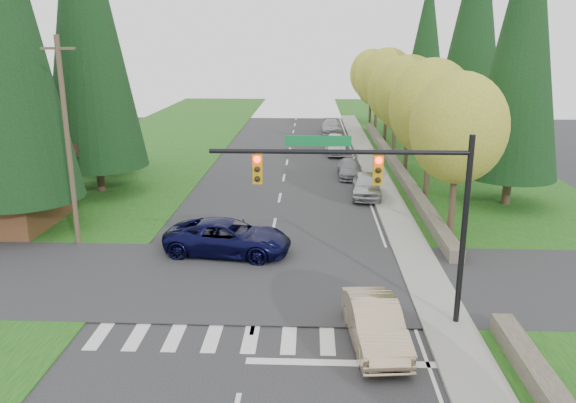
# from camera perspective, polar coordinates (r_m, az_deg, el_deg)

# --- Properties ---
(ground) EXTENTS (120.00, 120.00, 0.00)m
(ground) POSITION_cam_1_polar(r_m,az_deg,el_deg) (16.94, -5.02, -19.04)
(ground) COLOR #28282B
(ground) RESTS_ON ground
(grass_east) EXTENTS (14.00, 110.00, 0.06)m
(grass_east) POSITION_cam_1_polar(r_m,az_deg,el_deg) (36.80, 19.71, -0.23)
(grass_east) COLOR #184913
(grass_east) RESTS_ON ground
(grass_west) EXTENTS (14.00, 110.00, 0.06)m
(grass_west) POSITION_cam_1_polar(r_m,az_deg,el_deg) (38.17, -20.82, 0.22)
(grass_west) COLOR #184913
(grass_west) RESTS_ON ground
(cross_street) EXTENTS (120.00, 8.00, 0.10)m
(cross_street) POSITION_cam_1_polar(r_m,az_deg,el_deg) (23.90, -2.60, -8.01)
(cross_street) COLOR #28282B
(cross_street) RESTS_ON ground
(sidewalk_east) EXTENTS (1.80, 80.00, 0.13)m
(sidewalk_east) POSITION_cam_1_polar(r_m,az_deg,el_deg) (37.35, 9.87, 0.77)
(sidewalk_east) COLOR gray
(sidewalk_east) RESTS_ON ground
(curb_east) EXTENTS (0.20, 80.00, 0.13)m
(curb_east) POSITION_cam_1_polar(r_m,az_deg,el_deg) (37.25, 8.57, 0.79)
(curb_east) COLOR gray
(curb_east) RESTS_ON ground
(stone_wall_north) EXTENTS (0.70, 40.00, 0.70)m
(stone_wall_north) POSITION_cam_1_polar(r_m,az_deg,el_deg) (45.23, 10.77, 3.75)
(stone_wall_north) COLOR #4C4438
(stone_wall_north) RESTS_ON ground
(traffic_signal) EXTENTS (8.70, 0.37, 6.80)m
(traffic_signal) POSITION_cam_1_polar(r_m,az_deg,el_deg) (19.00, 9.54, 1.36)
(traffic_signal) COLOR black
(traffic_signal) RESTS_ON ground
(utility_pole) EXTENTS (1.60, 0.24, 10.00)m
(utility_pole) POSITION_cam_1_polar(r_m,az_deg,el_deg) (28.56, -21.46, 5.67)
(utility_pole) COLOR #473828
(utility_pole) RESTS_ON ground
(decid_tree_0) EXTENTS (4.80, 4.80, 8.37)m
(decid_tree_0) POSITION_cam_1_polar(r_m,az_deg,el_deg) (28.97, 16.93, 7.13)
(decid_tree_0) COLOR #38281C
(decid_tree_0) RESTS_ON ground
(decid_tree_1) EXTENTS (5.20, 5.20, 8.80)m
(decid_tree_1) POSITION_cam_1_polar(r_m,az_deg,el_deg) (35.73, 14.38, 9.20)
(decid_tree_1) COLOR #38281C
(decid_tree_1) RESTS_ON ground
(decid_tree_2) EXTENTS (5.00, 5.00, 8.82)m
(decid_tree_2) POSITION_cam_1_polar(r_m,az_deg,el_deg) (42.52, 12.22, 10.52)
(decid_tree_2) COLOR #38281C
(decid_tree_2) RESTS_ON ground
(decid_tree_3) EXTENTS (5.00, 5.00, 8.55)m
(decid_tree_3) POSITION_cam_1_polar(r_m,az_deg,el_deg) (49.45, 10.97, 11.00)
(decid_tree_3) COLOR #38281C
(decid_tree_3) RESTS_ON ground
(decid_tree_4) EXTENTS (5.40, 5.40, 9.18)m
(decid_tree_4) POSITION_cam_1_polar(r_m,az_deg,el_deg) (56.35, 10.06, 12.03)
(decid_tree_4) COLOR #38281C
(decid_tree_4) RESTS_ON ground
(decid_tree_5) EXTENTS (4.80, 4.80, 8.30)m
(decid_tree_5) POSITION_cam_1_polar(r_m,az_deg,el_deg) (63.29, 9.03, 12.00)
(decid_tree_5) COLOR #38281C
(decid_tree_5) RESTS_ON ground
(decid_tree_6) EXTENTS (5.20, 5.20, 8.86)m
(decid_tree_6) POSITION_cam_1_polar(r_m,az_deg,el_deg) (70.23, 8.48, 12.67)
(decid_tree_6) COLOR #38281C
(decid_tree_6) RESTS_ON ground
(conifer_w_a) EXTENTS (6.12, 6.12, 19.80)m
(conifer_w_a) POSITION_cam_1_polar(r_m,az_deg,el_deg) (31.55, -27.14, 16.28)
(conifer_w_a) COLOR #38281C
(conifer_w_a) RESTS_ON ground
(conifer_w_c) EXTENTS (6.46, 6.46, 20.80)m
(conifer_w_c) POSITION_cam_1_polar(r_m,az_deg,el_deg) (38.42, -19.91, 17.44)
(conifer_w_c) COLOR #38281C
(conifer_w_c) RESTS_ON ground
(conifer_w_e) EXTENTS (5.78, 5.78, 18.80)m
(conifer_w_e) POSITION_cam_1_polar(r_m,az_deg,el_deg) (44.70, -19.33, 15.87)
(conifer_w_e) COLOR #38281C
(conifer_w_e) RESTS_ON ground
(conifer_e_a) EXTENTS (5.44, 5.44, 17.80)m
(conifer_e_a) POSITION_cam_1_polar(r_m,az_deg,el_deg) (35.83, 22.79, 14.92)
(conifer_e_a) COLOR #38281C
(conifer_e_a) RESTS_ON ground
(conifer_e_b) EXTENTS (6.12, 6.12, 19.80)m
(conifer_e_b) POSITION_cam_1_polar(r_m,az_deg,el_deg) (49.51, 18.40, 16.46)
(conifer_e_b) COLOR #38281C
(conifer_e_b) RESTS_ON ground
(conifer_e_c) EXTENTS (5.10, 5.10, 16.80)m
(conifer_e_c) POSITION_cam_1_polar(r_m,az_deg,el_deg) (62.91, 13.88, 15.15)
(conifer_e_c) COLOR #38281C
(conifer_e_c) RESTS_ON ground
(sedan_champagne) EXTENTS (2.03, 4.67, 1.50)m
(sedan_champagne) POSITION_cam_1_polar(r_m,az_deg,el_deg) (19.12, 8.84, -12.18)
(sedan_champagne) COLOR #CAAF87
(sedan_champagne) RESTS_ON ground
(suv_navy) EXTENTS (6.21, 3.49, 1.64)m
(suv_navy) POSITION_cam_1_polar(r_m,az_deg,el_deg) (26.57, -6.07, -3.66)
(suv_navy) COLOR black
(suv_navy) RESTS_ON ground
(parked_car_a) EXTENTS (2.19, 4.68, 1.55)m
(parked_car_a) POSITION_cam_1_polar(r_m,az_deg,el_deg) (36.52, 8.00, 1.66)
(parked_car_a) COLOR #B4B5B9
(parked_car_a) RESTS_ON ground
(parked_car_b) EXTENTS (1.75, 4.28, 1.24)m
(parked_car_b) POSITION_cam_1_polar(r_m,az_deg,el_deg) (41.87, 6.30, 3.34)
(parked_car_b) COLOR slate
(parked_car_b) RESTS_ON ground
(parked_car_c) EXTENTS (1.54, 4.37, 1.44)m
(parked_car_c) POSITION_cam_1_polar(r_m,az_deg,el_deg) (50.08, 4.90, 5.57)
(parked_car_c) COLOR #B8B8BD
(parked_car_c) RESTS_ON ground
(parked_car_d) EXTENTS (2.07, 4.58, 1.52)m
(parked_car_d) POSITION_cam_1_polar(r_m,az_deg,el_deg) (52.19, 4.81, 6.05)
(parked_car_d) COLOR white
(parked_car_d) RESTS_ON ground
(parked_car_e) EXTENTS (2.03, 4.90, 1.42)m
(parked_car_e) POSITION_cam_1_polar(r_m,az_deg,el_deg) (62.10, 4.44, 7.59)
(parked_car_e) COLOR #9D9EA2
(parked_car_e) RESTS_ON ground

